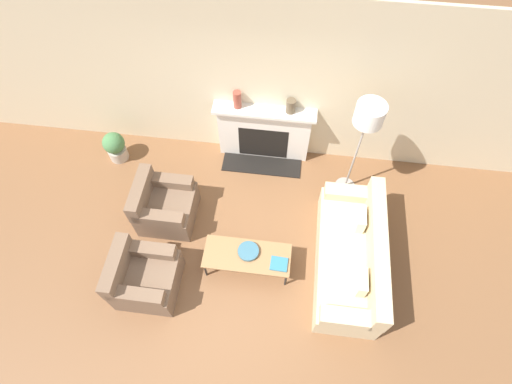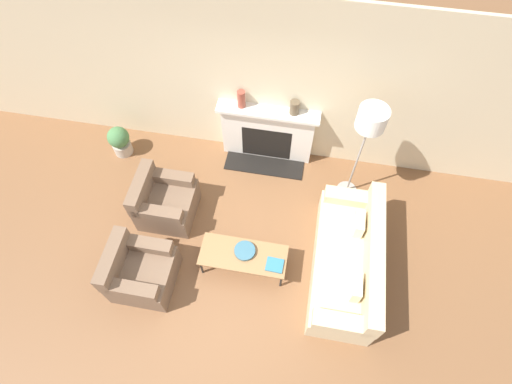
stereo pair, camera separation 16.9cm
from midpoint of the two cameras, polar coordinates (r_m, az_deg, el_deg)
name	(u,v)px [view 2 (the right image)]	position (r m, az deg, el deg)	size (l,w,h in m)	color
ground_plane	(234,278)	(5.96, -2.28, -12.24)	(18.00, 18.00, 0.00)	brown
wall_back	(264,85)	(6.11, 2.00, 15.05)	(18.00, 0.06, 2.90)	beige
fireplace	(267,134)	(6.66, 2.37, 8.28)	(1.62, 0.59, 1.08)	silver
couch	(349,261)	(5.88, 13.91, -9.57)	(0.85, 2.08, 0.86)	#CCB78E
armchair_near	(140,272)	(5.86, -15.48, -10.93)	(0.83, 0.82, 0.81)	brown
armchair_far	(164,202)	(6.29, -12.25, -1.40)	(0.83, 0.82, 0.81)	brown
coffee_table	(243,256)	(5.70, -0.96, -9.09)	(1.23, 0.50, 0.39)	olive
bowl	(245,251)	(5.66, -0.75, -8.40)	(0.30, 0.30, 0.05)	#38667A
book	(275,265)	(5.61, 3.55, -10.38)	(0.24, 0.22, 0.02)	teal
floor_lamp	(370,125)	(5.56, 16.79, 9.11)	(0.40, 0.40, 1.89)	gray
mantel_vase_left	(241,99)	(6.20, -1.32, 13.13)	(0.12, 0.12, 0.30)	brown
mantel_vase_center_left	(294,107)	(6.16, 6.32, 11.91)	(0.15, 0.15, 0.23)	brown
potted_plant	(120,141)	(7.22, -18.26, 6.98)	(0.36, 0.36, 0.57)	#B2A899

